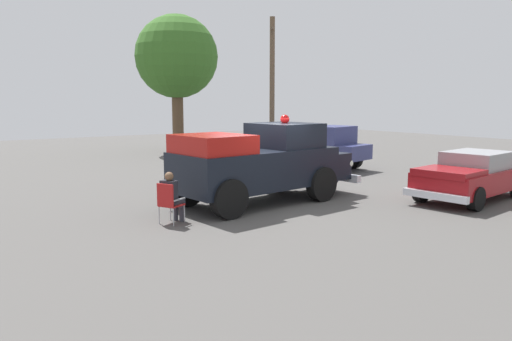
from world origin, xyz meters
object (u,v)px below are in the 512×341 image
Objects in this scene: classic_hot_rod at (471,176)px; lawn_chair_near_truck at (168,201)px; oak_tree_right at (177,58)px; spectator_seated at (172,195)px; utility_pole at (272,86)px; parked_pickup at (315,146)px; vintage_fire_truck at (262,163)px.

classic_hot_rod is 4.45× the size of lawn_chair_near_truck.
lawn_chair_near_truck is 0.13× the size of oak_tree_right.
spectator_seated is (-0.12, -0.06, 0.11)m from lawn_chair_near_truck.
parked_pickup is at bearing 83.67° from utility_pole.
classic_hot_rod is at bearing 82.89° from utility_pole.
spectator_seated is 0.16× the size of oak_tree_right.
lawn_chair_near_truck is at bearing 62.88° from oak_tree_right.
parked_pickup is 10.77m from oak_tree_right.
lawn_chair_near_truck is 0.14× the size of utility_pole.
vintage_fire_truck is at bearing -31.48° from classic_hot_rod.
spectator_seated is (8.72, -2.60, -0.05)m from classic_hot_rod.
vintage_fire_truck is 4.75× the size of spectator_seated.
vintage_fire_truck is 11.46m from utility_pole.
spectator_seated is at bearing 29.98° from parked_pickup.
oak_tree_right is at bearing -86.79° from classic_hot_rod.
lawn_chair_near_truck is (8.84, -2.54, -0.16)m from classic_hot_rod.
parked_pickup is at bearing -97.47° from classic_hot_rod.
lawn_chair_near_truck is at bearing 29.96° from parked_pickup.
vintage_fire_truck is 0.78× the size of oak_tree_right.
classic_hot_rod is at bearing 93.21° from oak_tree_right.
parked_pickup reaches higher than classic_hot_rod.
vintage_fire_truck is 6.00× the size of lawn_chair_near_truck.
utility_pole is (-10.23, -9.48, 3.03)m from spectator_seated.
lawn_chair_near_truck is 0.17m from spectator_seated.
vintage_fire_truck reaches higher than spectator_seated.
lawn_chair_near_truck is at bearing -16.03° from classic_hot_rod.
oak_tree_right is (2.08, -9.59, 4.45)m from parked_pickup.
classic_hot_rod is 12.53m from utility_pole.
utility_pole is (-10.35, -9.54, 3.14)m from lawn_chair_near_truck.
oak_tree_right is (-7.84, -15.31, 4.85)m from lawn_chair_near_truck.
classic_hot_rod is 9.10m from spectator_seated.
parked_pickup is 0.71× the size of utility_pole.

